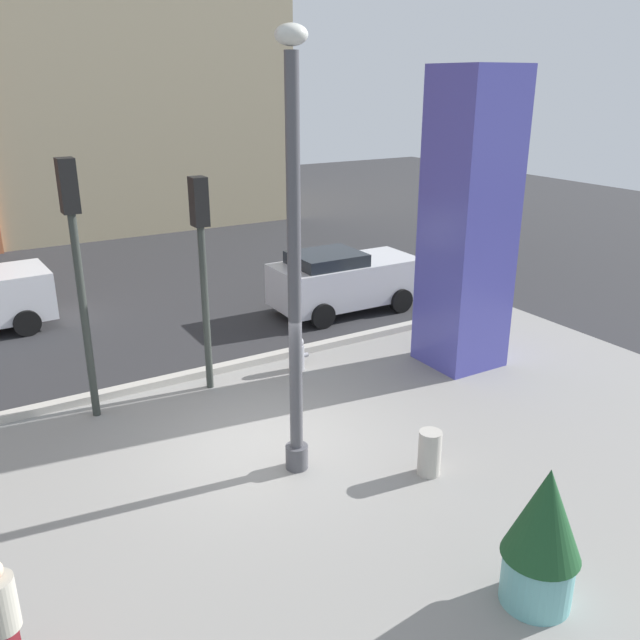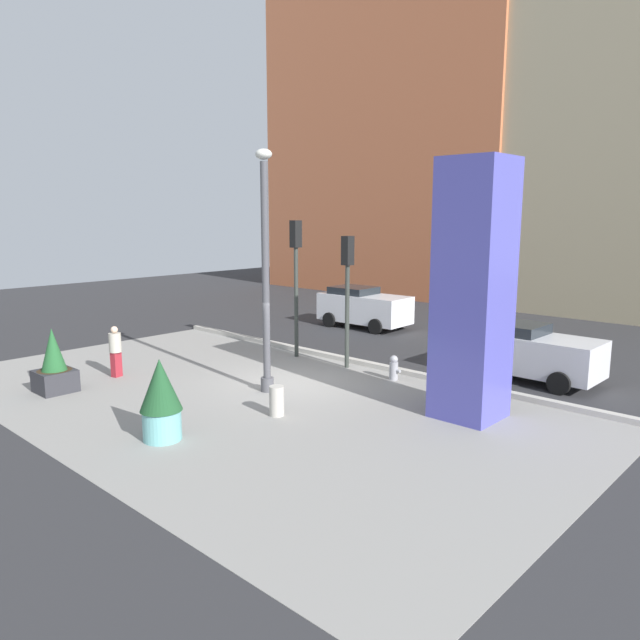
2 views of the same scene
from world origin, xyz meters
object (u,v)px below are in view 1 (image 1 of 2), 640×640
(pedestrian_crossing, at_px, (2,620))
(fire_hydrant, at_px, (298,354))
(lamp_post, at_px, (294,276))
(concrete_bollard, at_px, (429,453))
(art_pillar_blue, at_px, (468,224))
(traffic_light_corner, at_px, (76,249))
(traffic_light_far_side, at_px, (202,250))
(car_passing_lane, at_px, (344,280))
(potted_plant_near_right, at_px, (543,535))

(pedestrian_crossing, bearing_deg, fire_hydrant, 40.49)
(lamp_post, bearing_deg, concrete_bollard, -35.77)
(art_pillar_blue, relative_size, fire_hydrant, 8.19)
(traffic_light_corner, relative_size, traffic_light_far_side, 1.11)
(traffic_light_corner, bearing_deg, art_pillar_blue, -11.64)
(traffic_light_far_side, bearing_deg, fire_hydrant, -4.61)
(concrete_bollard, relative_size, traffic_light_far_side, 0.18)
(art_pillar_blue, relative_size, pedestrian_crossing, 3.93)
(car_passing_lane, bearing_deg, concrete_bollard, -113.05)
(lamp_post, distance_m, fire_hydrant, 4.76)
(lamp_post, distance_m, art_pillar_blue, 5.48)
(concrete_bollard, xyz_separation_m, traffic_light_corner, (-4.01, 4.68, 2.78))
(fire_hydrant, bearing_deg, traffic_light_corner, 178.27)
(art_pillar_blue, bearing_deg, pedestrian_crossing, -157.26)
(traffic_light_far_side, relative_size, car_passing_lane, 1.07)
(traffic_light_far_side, xyz_separation_m, car_passing_lane, (4.87, 2.60, -1.99))
(lamp_post, height_order, concrete_bollard, lamp_post)
(potted_plant_near_right, height_order, traffic_light_far_side, traffic_light_far_side)
(lamp_post, xyz_separation_m, fire_hydrant, (1.89, 3.34, -2.82))
(fire_hydrant, distance_m, concrete_bollard, 4.56)
(lamp_post, height_order, car_passing_lane, lamp_post)
(potted_plant_near_right, xyz_separation_m, fire_hydrant, (0.87, 7.33, -0.57))
(fire_hydrant, bearing_deg, art_pillar_blue, -23.51)
(car_passing_lane, bearing_deg, traffic_light_far_side, -151.90)
(pedestrian_crossing, bearing_deg, lamp_post, 25.09)
(lamp_post, xyz_separation_m, concrete_bollard, (1.69, -1.22, -2.81))
(lamp_post, bearing_deg, car_passing_lane, 51.76)
(concrete_bollard, height_order, traffic_light_corner, traffic_light_corner)
(lamp_post, xyz_separation_m, pedestrian_crossing, (-4.47, -2.09, -2.32))
(potted_plant_near_right, relative_size, concrete_bollard, 2.43)
(art_pillar_blue, xyz_separation_m, fire_hydrant, (-3.24, 1.41, -2.70))
(concrete_bollard, bearing_deg, lamp_post, 144.23)
(art_pillar_blue, bearing_deg, traffic_light_far_side, 163.22)
(lamp_post, distance_m, potted_plant_near_right, 4.69)
(traffic_light_far_side, relative_size, pedestrian_crossing, 2.69)
(fire_hydrant, distance_m, traffic_light_far_side, 3.16)
(fire_hydrant, height_order, traffic_light_corner, traffic_light_corner)
(lamp_post, xyz_separation_m, traffic_light_corner, (-2.32, 3.46, -0.03))
(traffic_light_far_side, distance_m, pedestrian_crossing, 7.39)
(art_pillar_blue, distance_m, traffic_light_far_side, 5.43)
(potted_plant_near_right, xyz_separation_m, traffic_light_corner, (-3.34, 7.45, 2.21))
(potted_plant_near_right, xyz_separation_m, traffic_light_far_side, (-1.08, 7.48, 1.91))
(lamp_post, bearing_deg, art_pillar_blue, 20.63)
(car_passing_lane, bearing_deg, lamp_post, -128.24)
(traffic_light_corner, xyz_separation_m, car_passing_lane, (7.12, 2.63, -2.29))
(traffic_light_corner, bearing_deg, potted_plant_near_right, -65.88)
(lamp_post, relative_size, traffic_light_far_side, 1.56)
(lamp_post, height_order, potted_plant_near_right, lamp_post)
(potted_plant_near_right, bearing_deg, pedestrian_crossing, 160.92)
(fire_hydrant, relative_size, concrete_bollard, 1.00)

